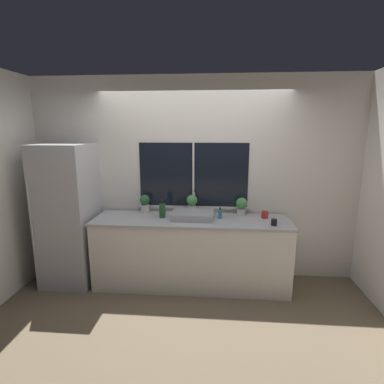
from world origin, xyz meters
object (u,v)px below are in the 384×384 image
(potted_plant_right, at_px, (242,205))
(bottle_tall, at_px, (162,210))
(refrigerator, at_px, (69,214))
(potted_plant_left, at_px, (145,203))
(potted_plant_center, at_px, (192,203))
(mug_red, at_px, (265,215))
(soap_bottle, at_px, (220,214))
(mug_black, at_px, (274,222))
(sink, at_px, (193,215))

(potted_plant_right, relative_size, bottle_tall, 0.98)
(refrigerator, bearing_deg, potted_plant_left, 13.69)
(potted_plant_center, relative_size, bottle_tall, 1.08)
(potted_plant_left, height_order, mug_red, potted_plant_left)
(refrigerator, relative_size, bottle_tall, 7.72)
(refrigerator, xyz_separation_m, potted_plant_left, (0.96, 0.23, 0.11))
(bottle_tall, xyz_separation_m, mug_red, (1.31, 0.09, -0.05))
(potted_plant_right, height_order, mug_red, potted_plant_right)
(potted_plant_right, bearing_deg, refrigerator, -174.09)
(soap_bottle, xyz_separation_m, bottle_tall, (-0.74, -0.03, 0.04))
(bottle_tall, distance_m, mug_black, 1.39)
(mug_black, bearing_deg, potted_plant_left, 165.78)
(soap_bottle, bearing_deg, refrigerator, -178.50)
(potted_plant_left, xyz_separation_m, potted_plant_right, (1.30, -0.00, 0.00))
(sink, bearing_deg, potted_plant_center, 98.15)
(bottle_tall, bearing_deg, sink, -1.16)
(refrigerator, relative_size, potted_plant_right, 7.89)
(refrigerator, height_order, potted_plant_right, refrigerator)
(potted_plant_left, distance_m, potted_plant_right, 1.30)
(soap_bottle, bearing_deg, bottle_tall, -177.83)
(sink, distance_m, potted_plant_left, 0.71)
(refrigerator, bearing_deg, potted_plant_right, 5.91)
(potted_plant_left, bearing_deg, mug_black, -14.22)
(mug_black, bearing_deg, potted_plant_center, 157.50)
(sink, bearing_deg, potted_plant_left, 162.04)
(potted_plant_center, bearing_deg, refrigerator, -171.69)
(bottle_tall, bearing_deg, refrigerator, -178.90)
(refrigerator, distance_m, soap_bottle, 1.98)
(potted_plant_left, bearing_deg, bottle_tall, -37.15)
(refrigerator, xyz_separation_m, potted_plant_center, (1.60, 0.23, 0.13))
(sink, bearing_deg, soap_bottle, 5.97)
(potted_plant_center, bearing_deg, potted_plant_left, -180.00)
(potted_plant_right, distance_m, bottle_tall, 1.04)
(soap_bottle, bearing_deg, potted_plant_right, 32.79)
(soap_bottle, height_order, bottle_tall, bottle_tall)
(refrigerator, xyz_separation_m, sink, (1.63, 0.02, 0.03))
(potted_plant_center, bearing_deg, bottle_tall, -150.03)
(potted_plant_left, height_order, potted_plant_center, potted_plant_center)
(sink, xyz_separation_m, potted_plant_right, (0.63, 0.22, 0.09))
(potted_plant_center, relative_size, potted_plant_right, 1.11)
(bottle_tall, bearing_deg, mug_red, 4.06)
(potted_plant_right, bearing_deg, mug_red, -21.96)
(bottle_tall, distance_m, mug_red, 1.32)
(refrigerator, distance_m, potted_plant_center, 1.62)
(bottle_tall, bearing_deg, mug_black, -8.62)
(mug_red, bearing_deg, sink, -173.70)
(potted_plant_right, relative_size, mug_red, 2.62)
(potted_plant_left, distance_m, soap_bottle, 1.03)
(bottle_tall, relative_size, mug_red, 2.68)
(mug_red, bearing_deg, soap_bottle, -173.50)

